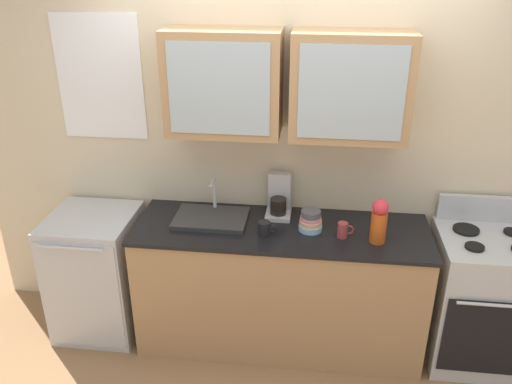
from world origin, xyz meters
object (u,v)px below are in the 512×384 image
sink_faucet (211,217)px  bowl_stack (311,221)px  cup_near_sink (265,229)px  coffee_maker (279,200)px  stove_range (481,299)px  vase (379,220)px  dishwasher (98,273)px  cup_near_bowls (343,230)px

sink_faucet → bowl_stack: sink_faucet is taller
cup_near_sink → coffee_maker: bearing=77.9°
stove_range → vase: bearing=-172.2°
cup_near_sink → vase: bearing=0.4°
dishwasher → coffee_maker: size_ratio=3.15×
sink_faucet → bowl_stack: 0.67m
stove_range → dishwasher: stove_range is taller
bowl_stack → coffee_maker: bearing=138.8°
dishwasher → coffee_maker: bearing=9.0°
stove_range → cup_near_bowls: (-0.95, -0.07, 0.50)m
stove_range → dishwasher: bearing=-179.9°
vase → dishwasher: size_ratio=0.32×
bowl_stack → coffee_maker: (-0.22, 0.20, 0.04)m
sink_faucet → bowl_stack: (0.67, -0.05, 0.04)m
stove_range → dishwasher: size_ratio=1.20×
stove_range → coffee_maker: (-1.38, 0.20, 0.56)m
bowl_stack → cup_near_bowls: bowl_stack is taller
sink_faucet → dishwasher: size_ratio=0.53×
vase → cup_near_sink: 0.72m
coffee_maker → stove_range: bearing=-8.3°
stove_range → sink_faucet: 1.88m
sink_faucet → vase: size_ratio=1.66×
vase → coffee_maker: bearing=155.0°
sink_faucet → cup_near_sink: (0.38, -0.16, 0.03)m
vase → bowl_stack: bearing=166.1°
sink_faucet → cup_near_sink: size_ratio=4.20×
bowl_stack → dishwasher: size_ratio=0.17×
stove_range → sink_faucet: bearing=178.3°
bowl_stack → vase: bearing=-13.9°
vase → cup_near_bowls: size_ratio=2.83×
cup_near_bowls → dishwasher: bearing=177.8°
stove_range → sink_faucet: size_ratio=2.24×
vase → dishwasher: vase is taller
stove_range → coffee_maker: bearing=171.7°
vase → coffee_maker: size_ratio=1.01×
cup_near_bowls → coffee_maker: size_ratio=0.36×
stove_range → cup_near_bowls: stove_range is taller
cup_near_sink → dishwasher: bearing=175.3°
sink_faucet → dishwasher: bearing=-176.0°
bowl_stack → cup_near_bowls: bearing=-19.6°
stove_range → bowl_stack: bearing=179.8°
vase → dishwasher: 2.02m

